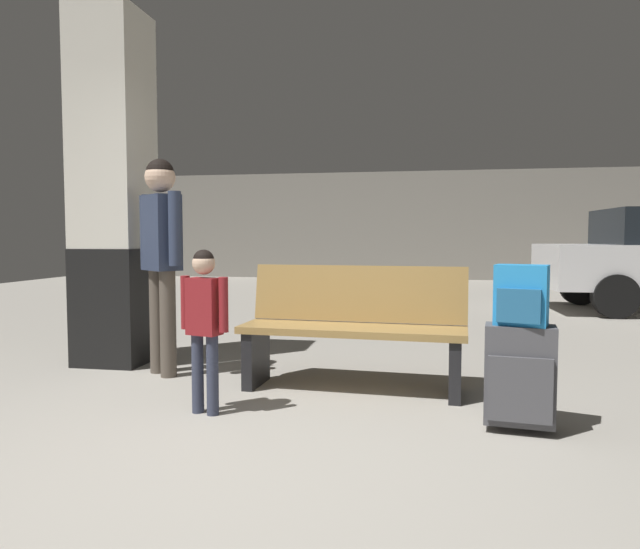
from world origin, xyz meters
The scene contains 8 objects.
ground_plane centered at (0.00, 4.00, -0.05)m, with size 18.00×18.00×0.10m, color gray.
garage_back_wall centered at (0.00, 12.86, 1.40)m, with size 18.00×0.12×2.80m, color gray.
structural_pillar centered at (-1.75, 2.16, 1.49)m, with size 0.57×0.57×3.01m.
bench centered at (0.40, 1.65, 0.44)m, with size 1.63×0.63×0.89m.
suitcase centered at (1.43, 0.89, 0.32)m, with size 0.40×0.27×0.60m.
backpack_bright centered at (1.43, 0.89, 0.77)m, with size 0.31×0.26×0.34m.
child centered at (-0.43, 0.89, 0.63)m, with size 0.34×0.24×1.02m.
adult centered at (-1.15, 1.81, 1.05)m, with size 0.47×0.41×1.71m.
Camera 1 is at (0.90, -2.47, 1.10)m, focal length 32.56 mm.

